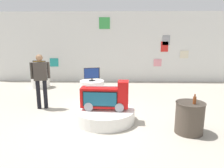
{
  "coord_description": "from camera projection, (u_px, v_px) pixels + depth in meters",
  "views": [
    {
      "loc": [
        0.52,
        -4.91,
        2.12
      ],
      "look_at": [
        0.36,
        1.09,
        0.79
      ],
      "focal_mm": 33.59,
      "sensor_mm": 36.0,
      "label": 1
    }
  ],
  "objects": [
    {
      "name": "main_display_pedestal",
      "position": [
        105.0,
        115.0,
        5.43
      ],
      "size": [
        1.54,
        1.54,
        0.32
      ],
      "primitive_type": "cylinder",
      "color": "white",
      "rests_on": "ground"
    },
    {
      "name": "novelty_firetruck_tv",
      "position": [
        106.0,
        98.0,
        5.32
      ],
      "size": [
        1.22,
        0.46,
        0.75
      ],
      "color": "gray",
      "rests_on": "main_display_pedestal"
    },
    {
      "name": "display_pedestal_left_rear",
      "position": [
        92.0,
        91.0,
        7.04
      ],
      "size": [
        0.81,
        0.81,
        0.72
      ],
      "primitive_type": "cylinder",
      "color": "white",
      "rests_on": "ground"
    },
    {
      "name": "ground_plane",
      "position": [
        97.0,
        124.0,
        5.26
      ],
      "size": [
        30.0,
        30.0,
        0.0
      ],
      "primitive_type": "plane",
      "color": "#A8A091"
    },
    {
      "name": "bottle_on_side_table",
      "position": [
        195.0,
        100.0,
        4.51
      ],
      "size": [
        0.07,
        0.07,
        0.22
      ],
      "color": "brown",
      "rests_on": "side_table_round"
    },
    {
      "name": "side_table_round",
      "position": [
        189.0,
        117.0,
        4.71
      ],
      "size": [
        0.65,
        0.65,
        0.72
      ],
      "color": "#4C4238",
      "rests_on": "ground"
    },
    {
      "name": "tv_on_center_rear",
      "position": [
        39.0,
        65.0,
        8.95
      ],
      "size": [
        0.57,
        0.2,
        0.44
      ],
      "color": "black",
      "rests_on": "display_pedestal_center_rear"
    },
    {
      "name": "shopper_browsing_near_truck",
      "position": [
        41.0,
        77.0,
        6.23
      ],
      "size": [
        0.54,
        0.29,
        1.65
      ],
      "color": "black",
      "rests_on": "ground"
    },
    {
      "name": "tv_on_left_rear",
      "position": [
        92.0,
        74.0,
        6.9
      ],
      "size": [
        0.51,
        0.2,
        0.43
      ],
      "color": "black",
      "rests_on": "display_pedestal_left_rear"
    },
    {
      "name": "display_pedestal_center_rear",
      "position": [
        40.0,
        79.0,
        9.09
      ],
      "size": [
        0.77,
        0.77,
        0.72
      ],
      "primitive_type": "cylinder",
      "color": "white",
      "rests_on": "ground"
    },
    {
      "name": "back_wall_display",
      "position": [
        107.0,
        47.0,
        10.1
      ],
      "size": [
        11.89,
        0.13,
        3.32
      ],
      "color": "silver",
      "rests_on": "ground"
    }
  ]
}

